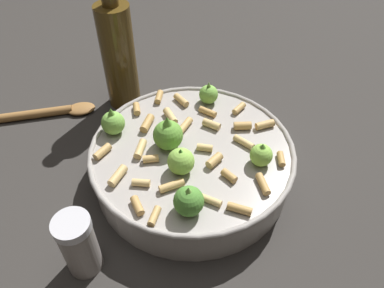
{
  "coord_description": "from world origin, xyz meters",
  "views": [
    {
      "loc": [
        -0.37,
        0.09,
        0.45
      ],
      "look_at": [
        0.0,
        0.0,
        0.07
      ],
      "focal_mm": 35.07,
      "sensor_mm": 36.0,
      "label": 1
    }
  ],
  "objects_px": {
    "olive_oil_bottle": "(118,55)",
    "wooden_spoon": "(31,115)",
    "cooking_pan": "(191,160)",
    "pepper_shaker": "(79,245)"
  },
  "relations": [
    {
      "from": "olive_oil_bottle",
      "to": "wooden_spoon",
      "type": "height_order",
      "value": "olive_oil_bottle"
    },
    {
      "from": "cooking_pan",
      "to": "pepper_shaker",
      "type": "bearing_deg",
      "value": 123.98
    },
    {
      "from": "olive_oil_bottle",
      "to": "wooden_spoon",
      "type": "distance_m",
      "value": 0.2
    },
    {
      "from": "cooking_pan",
      "to": "olive_oil_bottle",
      "type": "bearing_deg",
      "value": 19.84
    },
    {
      "from": "pepper_shaker",
      "to": "wooden_spoon",
      "type": "distance_m",
      "value": 0.33
    },
    {
      "from": "olive_oil_bottle",
      "to": "pepper_shaker",
      "type": "bearing_deg",
      "value": 164.74
    },
    {
      "from": "cooking_pan",
      "to": "wooden_spoon",
      "type": "relative_size",
      "value": 1.16
    },
    {
      "from": "cooking_pan",
      "to": "olive_oil_bottle",
      "type": "xyz_separation_m",
      "value": [
        0.21,
        0.08,
        0.07
      ]
    },
    {
      "from": "pepper_shaker",
      "to": "olive_oil_bottle",
      "type": "relative_size",
      "value": 0.39
    },
    {
      "from": "pepper_shaker",
      "to": "olive_oil_bottle",
      "type": "height_order",
      "value": "olive_oil_bottle"
    }
  ]
}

